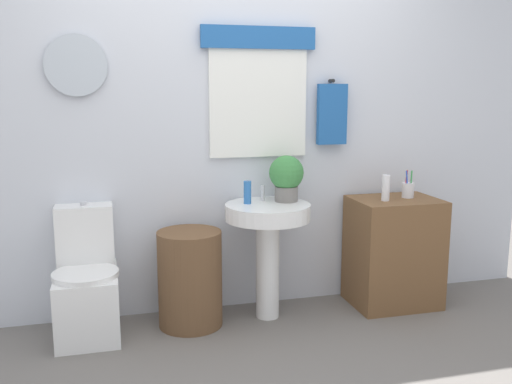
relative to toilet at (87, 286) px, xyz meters
name	(u,v)px	position (x,y,z in m)	size (l,w,h in m)	color
ground_plane	(281,384)	(0.95, -0.89, -0.29)	(8.00, 8.00, 0.00)	slate
back_wall	(231,113)	(0.95, 0.26, 1.01)	(4.40, 0.18, 2.60)	silver
toilet	(87,286)	(0.00, 0.00, 0.00)	(0.38, 0.51, 0.79)	white
laundry_hamper	(190,279)	(0.62, -0.04, 0.01)	(0.40, 0.40, 0.60)	brown
pedestal_sink	(268,231)	(1.12, -0.04, 0.28)	(0.54, 0.54, 0.75)	white
faucet	(263,193)	(1.12, 0.08, 0.50)	(0.03, 0.03, 0.10)	silver
wooden_cabinet	(393,252)	(2.01, -0.04, 0.07)	(0.57, 0.44, 0.74)	brown
soap_bottle	(247,192)	(1.00, 0.01, 0.52)	(0.05, 0.05, 0.14)	#2D6BB7
potted_plant	(286,176)	(1.26, 0.02, 0.62)	(0.22, 0.22, 0.30)	slate
lotion_bottle	(386,188)	(1.91, -0.08, 0.53)	(0.05, 0.05, 0.17)	white
toothbrush_cup	(408,190)	(2.11, -0.02, 0.50)	(0.08, 0.08, 0.19)	silver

